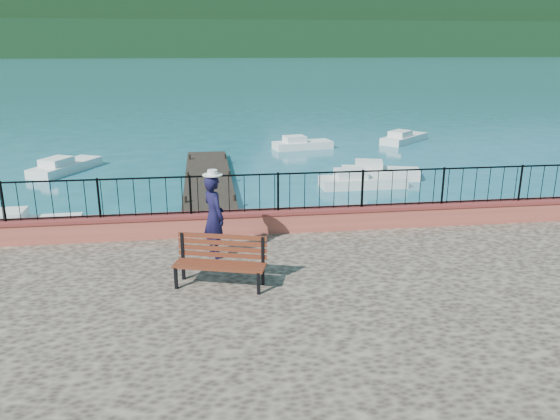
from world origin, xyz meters
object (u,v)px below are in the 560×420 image
object	(u,v)px
boat_2	(363,178)
boat_0	(23,221)
person	(214,216)
boat_5	(404,136)
boat_3	(65,163)
park_bench	(220,272)
boat_1	(380,169)
boat_4	(303,142)

from	to	relation	value
boat_2	boat_0	bearing A→B (deg)	-161.42
person	boat_2	xyz separation A→B (m)	(6.52, 10.27, -1.75)
boat_2	boat_5	world-z (taller)	same
boat_0	boat_5	xyz separation A→B (m)	(18.36, 15.05, 0.00)
person	boat_5	bearing A→B (deg)	-55.38
boat_2	boat_3	xyz separation A→B (m)	(-13.33, 4.86, 0.00)
boat_0	person	bearing A→B (deg)	-46.63
park_bench	person	xyz separation A→B (m)	(-0.06, 1.66, 0.64)
park_bench	boat_3	bearing A→B (deg)	129.01
person	boat_3	size ratio (longest dim) A/B	0.48
boat_1	person	bearing A→B (deg)	-107.91
park_bench	boat_1	distance (m)	15.56
person	park_bench	bearing A→B (deg)	157.25
park_bench	boat_3	xyz separation A→B (m)	(-6.86, 16.80, -1.10)
person	boat_2	world-z (taller)	person
park_bench	boat_2	xyz separation A→B (m)	(6.46, 11.93, -1.10)
person	boat_2	bearing A→B (deg)	-57.33
boat_2	boat_5	bearing A→B (deg)	60.88
park_bench	boat_1	bearing A→B (deg)	76.94
park_bench	person	bearing A→B (deg)	108.94
boat_4	boat_3	bearing A→B (deg)	-171.57
boat_0	boat_3	world-z (taller)	same
boat_2	boat_3	world-z (taller)	same
person	boat_3	distance (m)	16.69
boat_2	boat_5	xyz separation A→B (m)	(5.80, 10.68, 0.00)
park_bench	boat_1	world-z (taller)	park_bench
boat_0	boat_5	distance (m)	23.74
boat_4	park_bench	bearing A→B (deg)	-115.85
park_bench	boat_4	distance (m)	21.97
person	boat_5	distance (m)	24.37
park_bench	boat_5	xyz separation A→B (m)	(12.27, 22.62, -1.10)
boat_4	boat_2	bearing A→B (deg)	-95.52
boat_5	boat_0	bearing A→B (deg)	176.16
park_bench	boat_5	bearing A→B (deg)	78.31
person	boat_1	distance (m)	14.25
person	boat_1	bearing A→B (deg)	-58.33
park_bench	boat_0	distance (m)	9.78
boat_2	boat_4	distance (m)	9.34
boat_5	boat_4	bearing A→B (deg)	148.41
park_bench	boat_5	size ratio (longest dim) A/B	0.48
park_bench	boat_4	xyz separation A→B (m)	(5.53, 21.23, -1.10)
park_bench	boat_2	distance (m)	13.62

